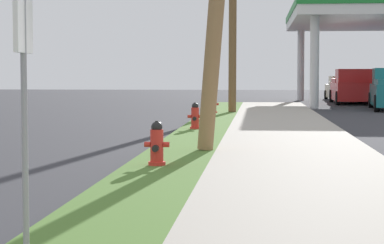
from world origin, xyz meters
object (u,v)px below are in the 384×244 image
Objects in this scene: truck_red_at_far_bay at (352,88)px; fire_hydrant_third at (195,117)px; fire_hydrant_second at (157,146)px; truck_navy_on_apron at (365,87)px; car_tan_by_near_pump at (342,89)px; street_sign_post at (24,74)px; fire_hydrant_fourth at (214,105)px.

fire_hydrant_third is at bearing -108.12° from truck_red_at_far_bay.
fire_hydrant_second is 30.63m from truck_red_at_far_bay.
truck_navy_on_apron is 3.10m from truck_red_at_far_bay.
street_sign_post is at bearing -99.72° from car_tan_by_near_pump.
truck_red_at_far_bay reaches higher than fire_hydrant_fourth.
truck_navy_on_apron is at bearing 68.22° from truck_red_at_far_bay.
car_tan_by_near_pump reaches higher than fire_hydrant_third.
car_tan_by_near_pump is at bearing 69.48° from fire_hydrant_fourth.
truck_navy_on_apron reaches higher than fire_hydrant_fourth.
truck_red_at_far_bay is (7.12, 36.22, -0.72)m from street_sign_post.
truck_navy_on_apron is 1.00× the size of truck_red_at_far_bay.
truck_red_at_far_bay is at bearing -91.80° from car_tan_by_near_pump.
fire_hydrant_second is at bearing 88.72° from street_sign_post.
truck_navy_on_apron reaches higher than fire_hydrant_second.
fire_hydrant_fourth is 17.78m from truck_navy_on_apron.
fire_hydrant_fourth is at bearing -117.56° from truck_navy_on_apron.
truck_red_at_far_bay is (7.06, 21.57, 0.47)m from fire_hydrant_third.
car_tan_by_near_pump is at bearing 78.83° from fire_hydrant_second.
street_sign_post reaches higher than fire_hydrant_second.
car_tan_by_near_pump is 0.82× the size of truck_navy_on_apron.
truck_navy_on_apron is at bearing -75.67° from car_tan_by_near_pump.
fire_hydrant_third is at bearing 90.54° from fire_hydrant_second.
fire_hydrant_second is 6.52m from street_sign_post.
car_tan_by_near_pump is (7.33, 42.79, -0.91)m from street_sign_post.
car_tan_by_near_pump is at bearing 104.33° from truck_navy_on_apron.
truck_red_at_far_bay is at bearing 61.22° from fire_hydrant_fourth.
street_sign_post is at bearing -101.95° from truck_navy_on_apron.
truck_navy_on_apron is (8.13, 32.70, 0.47)m from fire_hydrant_second.
fire_hydrant_third and fire_hydrant_fourth have the same top height.
fire_hydrant_second is 0.35× the size of street_sign_post.
truck_navy_on_apron is at bearing 71.44° from fire_hydrant_third.
fire_hydrant_fourth is at bearing -110.52° from car_tan_by_near_pump.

